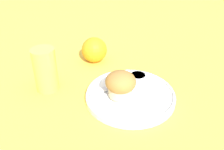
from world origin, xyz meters
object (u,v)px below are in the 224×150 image
muffin (120,83)px  orange_fruit (94,50)px  butter_knife (119,84)px  juice_glass (45,70)px

muffin → orange_fruit: bearing=65.6°
muffin → orange_fruit: muffin is taller
butter_knife → juice_glass: 0.20m
orange_fruit → muffin: bearing=-114.4°
butter_knife → orange_fruit: bearing=84.7°
butter_knife → juice_glass: size_ratio=1.47×
muffin → orange_fruit: size_ratio=0.94×
muffin → juice_glass: bearing=120.2°
juice_glass → orange_fruit: bearing=8.2°
butter_knife → juice_glass: juice_glass is taller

